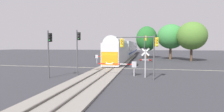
{
  "coord_description": "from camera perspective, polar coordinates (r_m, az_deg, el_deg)",
  "views": [
    {
      "loc": [
        5.63,
        -28.65,
        3.84
      ],
      "look_at": [
        0.12,
        0.52,
        2.0
      ],
      "focal_mm": 28.2,
      "sensor_mm": 36.0,
      "label": 1
    }
  ],
  "objects": [
    {
      "name": "crossing_gate_far",
      "position": [
        36.78,
        -3.82,
        -0.26
      ],
      "size": [
        6.26,
        0.4,
        1.8
      ],
      "color": "#B7B7BC",
      "rests_on": "ground"
    },
    {
      "name": "traffic_signal_far_side",
      "position": [
        37.05,
        10.64,
        3.78
      ],
      "size": [
        0.53,
        0.38,
        6.03
      ],
      "color": "#4C4C51",
      "rests_on": "ground"
    },
    {
      "name": "elm_centre_background",
      "position": [
        53.74,
        11.17,
        5.48
      ],
      "size": [
        6.22,
        6.22,
        9.45
      ],
      "color": "brown",
      "rests_on": "ground"
    },
    {
      "name": "crossing_gate_near",
      "position": [
        21.98,
        5.92,
        -2.88
      ],
      "size": [
        5.1,
        0.4,
        1.8
      ],
      "color": "#B7B7BC",
      "rests_on": "ground"
    },
    {
      "name": "commuter_train",
      "position": [
        59.07,
        5.22,
        2.45
      ],
      "size": [
        3.04,
        66.0,
        5.16
      ],
      "color": "silver",
      "rests_on": "railway_track"
    },
    {
      "name": "traffic_signal_near_left",
      "position": [
        21.56,
        -19.7,
        2.96
      ],
      "size": [
        0.53,
        0.38,
        5.52
      ],
      "color": "#4C4C51",
      "rests_on": "ground"
    },
    {
      "name": "crossing_signal_mast",
      "position": [
        21.0,
        10.75,
        -0.93
      ],
      "size": [
        1.36,
        0.44,
        3.63
      ],
      "color": "#B2B2B7",
      "rests_on": "ground"
    },
    {
      "name": "traffic_signal_near_right",
      "position": [
        19.79,
        9.9,
        3.22
      ],
      "size": [
        4.64,
        0.38,
        4.98
      ],
      "color": "#4C4C51",
      "rests_on": "ground"
    },
    {
      "name": "traffic_signal_median",
      "position": [
        22.94,
        -11.0,
        3.54
      ],
      "size": [
        0.53,
        0.38,
        5.77
      ],
      "color": "#4C4C51",
      "rests_on": "ground"
    },
    {
      "name": "railway_track",
      "position": [
        29.43,
        -0.43,
        -3.76
      ],
      "size": [
        4.4,
        80.0,
        0.32
      ],
      "color": "gray",
      "rests_on": "ground"
    },
    {
      "name": "ground_plane",
      "position": [
        29.45,
        -0.43,
        -3.95
      ],
      "size": [
        220.0,
        220.0,
        0.0
      ],
      "primitive_type": "plane",
      "color": "#333338"
    },
    {
      "name": "maple_right_background",
      "position": [
        46.03,
        24.45,
        5.96
      ],
      "size": [
        6.88,
        6.88,
        9.35
      ],
      "color": "#4C3828",
      "rests_on": "ground"
    },
    {
      "name": "road_centre_stripe",
      "position": [
        29.45,
        -0.43,
        -3.94
      ],
      "size": [
        44.0,
        0.2,
        0.01
      ],
      "color": "beige",
      "rests_on": "ground"
    },
    {
      "name": "oak_far_right",
      "position": [
        49.59,
        18.5,
        5.99
      ],
      "size": [
        7.05,
        7.05,
        9.39
      ],
      "color": "brown",
      "rests_on": "ground"
    }
  ]
}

